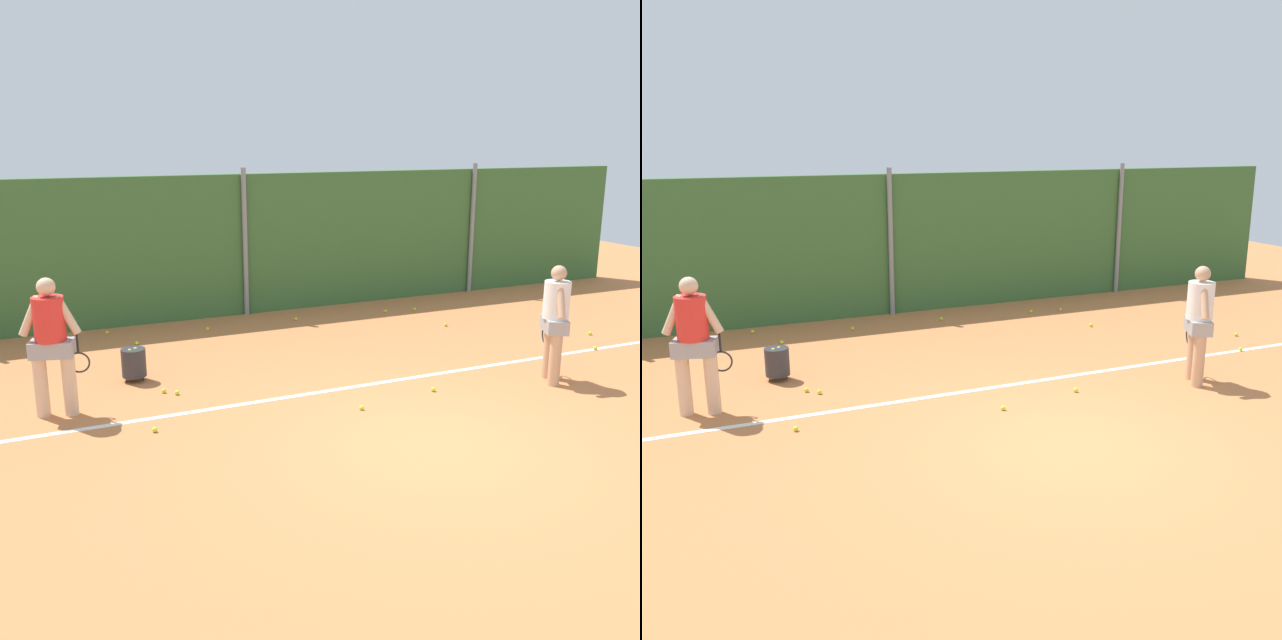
{
  "view_description": "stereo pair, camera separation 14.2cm",
  "coord_description": "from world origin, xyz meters",
  "views": [
    {
      "loc": [
        -4.41,
        -6.59,
        3.56
      ],
      "look_at": [
        -0.57,
        1.99,
        1.12
      ],
      "focal_mm": 40.03,
      "sensor_mm": 36.0,
      "label": 1
    },
    {
      "loc": [
        -4.28,
        -6.65,
        3.56
      ],
      "look_at": [
        -0.57,
        1.99,
        1.12
      ],
      "focal_mm": 40.03,
      "sensor_mm": 36.0,
      "label": 2
    }
  ],
  "objects": [
    {
      "name": "ground_plane",
      "position": [
        0.0,
        2.1,
        0.0
      ],
      "size": [
        29.16,
        29.16,
        0.0
      ],
      "primitive_type": "plane",
      "color": "#C67542"
    },
    {
      "name": "hedge_fence_backdrop",
      "position": [
        0.0,
        7.11,
        1.41
      ],
      "size": [
        18.95,
        0.25,
        2.82
      ],
      "primitive_type": "cube",
      "color": "#386633",
      "rests_on": "ground_plane"
    },
    {
      "name": "fence_post_center",
      "position": [
        0.0,
        6.94,
        1.48
      ],
      "size": [
        0.1,
        0.1,
        2.95
      ],
      "primitive_type": "cylinder",
      "color": "gray",
      "rests_on": "ground_plane"
    },
    {
      "name": "fence_post_right",
      "position": [
        5.47,
        6.94,
        1.48
      ],
      "size": [
        0.1,
        0.1,
        2.95
      ],
      "primitive_type": "cylinder",
      "color": "gray",
      "rests_on": "ground_plane"
    },
    {
      "name": "court_baseline_paint",
      "position": [
        0.0,
        2.16,
        0.0
      ],
      "size": [
        13.85,
        0.1,
        0.01
      ],
      "primitive_type": "cube",
      "color": "white",
      "rests_on": "ground_plane"
    },
    {
      "name": "player_foreground_near",
      "position": [
        2.84,
        1.21,
        0.98
      ],
      "size": [
        0.5,
        0.76,
        1.75
      ],
      "rotation": [
        0.0,
        0.0,
        1.1
      ],
      "color": "tan",
      "rests_on": "ground_plane"
    },
    {
      "name": "player_midcourt",
      "position": [
        -3.98,
        2.79,
        1.03
      ],
      "size": [
        0.83,
        0.45,
        1.84
      ],
      "rotation": [
        0.0,
        0.0,
        6.0
      ],
      "color": "beige",
      "rests_on": "ground_plane"
    },
    {
      "name": "ball_hopper",
      "position": [
        -2.82,
        3.74,
        0.29
      ],
      "size": [
        0.36,
        0.36,
        0.51
      ],
      "color": "#2D2D33",
      "rests_on": "ground_plane"
    },
    {
      "name": "tennis_ball_0",
      "position": [
        -2.54,
        3.05,
        0.03
      ],
      "size": [
        0.07,
        0.07,
        0.07
      ],
      "primitive_type": "sphere",
      "color": "#CCDB33",
      "rests_on": "ground_plane"
    },
    {
      "name": "tennis_ball_1",
      "position": [
        3.2,
        4.5,
        0.03
      ],
      "size": [
        0.07,
        0.07,
        0.07
      ],
      "primitive_type": "sphere",
      "color": "#CCDB33",
      "rests_on": "ground_plane"
    },
    {
      "name": "tennis_ball_2",
      "position": [
        4.65,
        2.14,
        0.03
      ],
      "size": [
        0.07,
        0.07,
        0.07
      ],
      "primitive_type": "sphere",
      "color": "#CCDB33",
      "rests_on": "ground_plane"
    },
    {
      "name": "tennis_ball_3",
      "position": [
        0.73,
        6.08,
        0.03
      ],
      "size": [
        0.07,
        0.07,
        0.07
      ],
      "primitive_type": "sphere",
      "color": "#CCDB33",
      "rests_on": "ground_plane"
    },
    {
      "name": "tennis_ball_4",
      "position": [
        -2.38,
        2.9,
        0.03
      ],
      "size": [
        0.07,
        0.07,
        0.07
      ],
      "primitive_type": "sphere",
      "color": "#CCDB33",
      "rests_on": "ground_plane"
    },
    {
      "name": "tennis_ball_5",
      "position": [
        -0.26,
        1.32,
        0.03
      ],
      "size": [
        0.07,
        0.07,
        0.07
      ],
      "primitive_type": "sphere",
      "color": "#CCDB33",
      "rests_on": "ground_plane"
    },
    {
      "name": "tennis_ball_6",
      "position": [
        3.31,
        5.81,
        0.03
      ],
      "size": [
        0.07,
        0.07,
        0.07
      ],
      "primitive_type": "sphere",
      "color": "#CCDB33",
      "rests_on": "ground_plane"
    },
    {
      "name": "tennis_ball_7",
      "position": [
        2.66,
        5.91,
        0.03
      ],
      "size": [
        0.07,
        0.07,
        0.07
      ],
      "primitive_type": "sphere",
      "color": "#CCDB33",
      "rests_on": "ground_plane"
    },
    {
      "name": "tennis_ball_8",
      "position": [
        -2.83,
        6.57,
        0.03
      ],
      "size": [
        0.07,
        0.07,
        0.07
      ],
      "primitive_type": "sphere",
      "color": "#CCDB33",
      "rests_on": "ground_plane"
    },
    {
      "name": "tennis_ball_9",
      "position": [
        5.27,
        2.89,
        0.03
      ],
      "size": [
        0.07,
        0.07,
        0.07
      ],
      "primitive_type": "sphere",
      "color": "#CCDB33",
      "rests_on": "ground_plane"
    },
    {
      "name": "tennis_ball_10",
      "position": [
        1.0,
        1.53,
        0.03
      ],
      "size": [
        0.07,
        0.07,
        0.07
      ],
      "primitive_type": "sphere",
      "color": "#CCDB33",
      "rests_on": "ground_plane"
    },
    {
      "name": "tennis_ball_11",
      "position": [
        -1.07,
        6.07,
        0.03
      ],
      "size": [
        0.07,
        0.07,
        0.07
      ],
      "primitive_type": "sphere",
      "color": "#CCDB33",
      "rests_on": "ground_plane"
    },
    {
      "name": "tennis_ball_12",
      "position": [
        -2.45,
        5.66,
        0.03
      ],
      "size": [
        0.07,
        0.07,
        0.07
      ],
      "primitive_type": "sphere",
      "color": "#CCDB33",
      "rests_on": "ground_plane"
    },
    {
      "name": "tennis_ball_13",
      "position": [
        -2.94,
        1.71,
        0.03
      ],
      "size": [
        0.07,
        0.07,
        0.07
      ],
      "primitive_type": "sphere",
      "color": "#CCDB33",
      "rests_on": "ground_plane"
    }
  ]
}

